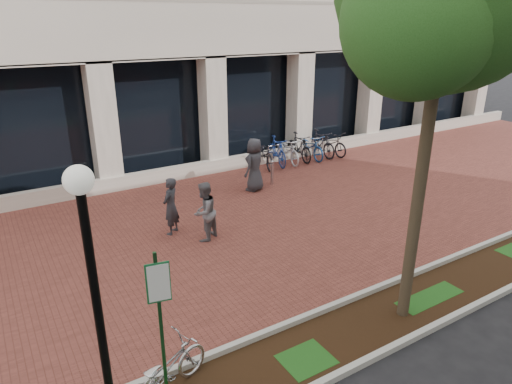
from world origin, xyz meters
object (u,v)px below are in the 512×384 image
parking_sign (160,311)px  pedestrian_mid (204,212)px  lamppost (95,292)px  pedestrian_left (171,206)px  bike_rack_cluster (299,148)px  locked_bicycle (163,372)px  pedestrian_right (254,165)px  bollard (272,172)px

parking_sign → pedestrian_mid: bearing=69.1°
lamppost → pedestrian_left: 6.38m
pedestrian_left → parking_sign: bearing=27.2°
pedestrian_mid → bike_rack_cluster: bearing=-175.9°
pedestrian_mid → bike_rack_cluster: 7.78m
locked_bicycle → pedestrian_mid: bearing=-51.7°
parking_sign → lamppost: lamppost is taller
parking_sign → pedestrian_right: bearing=61.1°
lamppost → pedestrian_right: 9.83m
locked_bicycle → pedestrian_right: (5.88, 6.96, 0.45)m
lamppost → bike_rack_cluster: 13.64m
parking_sign → pedestrian_right: 9.22m
pedestrian_left → lamppost: bearing=20.2°
pedestrian_right → locked_bicycle: bearing=20.8°
bollard → bike_rack_cluster: (2.54, 1.85, 0.08)m
pedestrian_left → bike_rack_cluster: (6.97, 3.66, -0.26)m
lamppost → locked_bicycle: bearing=8.3°
lamppost → bike_rack_cluster: lamppost is taller
parking_sign → pedestrian_left: (2.25, 5.40, -0.82)m
parking_sign → lamppost: bearing=-168.4°
parking_sign → pedestrian_mid: 5.47m
parking_sign → lamppost: (-0.82, -0.01, 0.61)m
pedestrian_mid → bollard: 4.65m
bike_rack_cluster → pedestrian_mid: bearing=-136.2°
pedestrian_mid → parking_sign: bearing=27.3°
lamppost → bollard: (7.50, 7.22, -1.76)m
pedestrian_right → bike_rack_cluster: bearing=-178.2°
parking_sign → bollard: size_ratio=2.86×
pedestrian_mid → pedestrian_right: bearing=-171.7°
lamppost → pedestrian_mid: lamppost is taller
bike_rack_cluster → bollard: bearing=-135.1°
parking_sign → pedestrian_left: size_ratio=1.60×
lamppost → bollard: size_ratio=4.40×
parking_sign → pedestrian_right: size_ratio=1.42×
pedestrian_left → pedestrian_right: 3.99m
pedestrian_left → bike_rack_cluster: pedestrian_left is taller
parking_sign → pedestrian_left: parking_sign is taller
locked_bicycle → bollard: 9.75m
lamppost → pedestrian_right: bearing=46.6°
bike_rack_cluster → lamppost: bearing=-129.1°
pedestrian_mid → bike_rack_cluster: size_ratio=0.37×
locked_bicycle → pedestrian_left: (2.25, 5.29, 0.35)m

